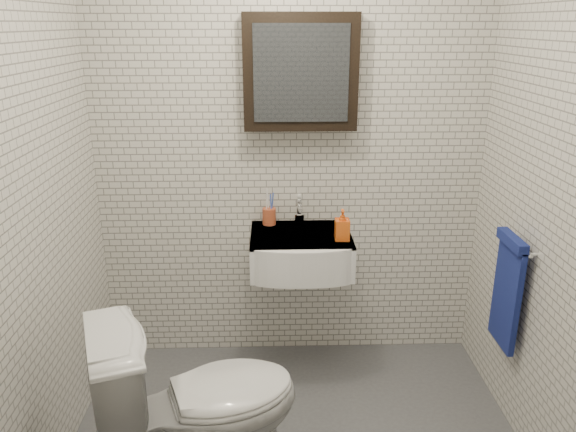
{
  "coord_description": "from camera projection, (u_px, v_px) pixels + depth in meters",
  "views": [
    {
      "loc": [
        -0.11,
        -2.1,
        1.95
      ],
      "look_at": [
        -0.03,
        0.45,
        1.07
      ],
      "focal_mm": 35.0,
      "sensor_mm": 36.0,
      "label": 1
    }
  ],
  "objects": [
    {
      "name": "faucet",
      "position": [
        299.0,
        213.0,
        3.2
      ],
      "size": [
        0.06,
        0.2,
        0.15
      ],
      "color": "silver",
      "rests_on": "washbasin"
    },
    {
      "name": "washbasin",
      "position": [
        301.0,
        253.0,
        3.07
      ],
      "size": [
        0.55,
        0.5,
        0.2
      ],
      "color": "white",
      "rests_on": "room_shell"
    },
    {
      "name": "mirror_cabinet",
      "position": [
        300.0,
        72.0,
        2.94
      ],
      "size": [
        0.6,
        0.15,
        0.6
      ],
      "color": "black",
      "rests_on": "room_shell"
    },
    {
      "name": "toilet",
      "position": [
        200.0,
        405.0,
        2.36
      ],
      "size": [
        0.95,
        0.73,
        0.85
      ],
      "primitive_type": "imported",
      "rotation": [
        0.0,
        0.0,
        1.91
      ],
      "color": "silver",
      "rests_on": "ground"
    },
    {
      "name": "room_shell",
      "position": [
        300.0,
        156.0,
        2.14
      ],
      "size": [
        2.22,
        2.02,
        2.51
      ],
      "color": "silver",
      "rests_on": "ground"
    },
    {
      "name": "soap_bottle",
      "position": [
        342.0,
        225.0,
        2.97
      ],
      "size": [
        0.08,
        0.08,
        0.17
      ],
      "primitive_type": "imported",
      "rotation": [
        0.0,
        0.0,
        -0.01
      ],
      "color": "orange",
      "rests_on": "washbasin"
    },
    {
      "name": "toothbrush_cup",
      "position": [
        269.0,
        215.0,
        3.21
      ],
      "size": [
        0.09,
        0.09,
        0.21
      ],
      "rotation": [
        0.0,
        0.0,
        -0.26
      ],
      "color": "#B34C2C",
      "rests_on": "washbasin"
    },
    {
      "name": "towel_rail",
      "position": [
        508.0,
        287.0,
        2.75
      ],
      "size": [
        0.09,
        0.3,
        0.58
      ],
      "color": "silver",
      "rests_on": "room_shell"
    }
  ]
}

